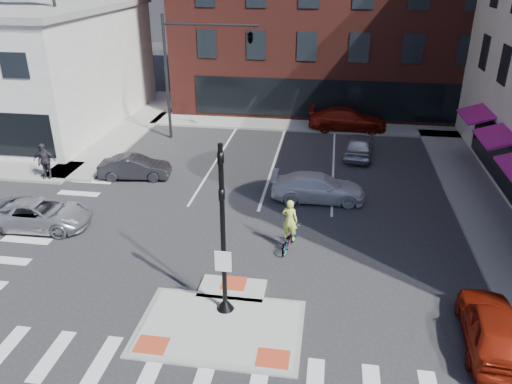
% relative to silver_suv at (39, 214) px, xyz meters
% --- Properties ---
extents(ground, '(120.00, 120.00, 0.00)m').
position_rel_silver_suv_xyz_m(ground, '(9.50, -5.00, -0.65)').
color(ground, '#28282B').
rests_on(ground, ground).
extents(refuge_island, '(5.40, 4.65, 0.13)m').
position_rel_silver_suv_xyz_m(refuge_island, '(9.50, -5.26, -0.60)').
color(refuge_island, gray).
rests_on(refuge_island, ground).
extents(sidewalk_nw, '(23.50, 20.50, 0.15)m').
position_rel_silver_suv_xyz_m(sidewalk_nw, '(-7.26, 10.29, -0.58)').
color(sidewalk_nw, gray).
rests_on(sidewalk_nw, ground).
extents(sidewalk_e, '(3.00, 24.00, 0.15)m').
position_rel_silver_suv_xyz_m(sidewalk_e, '(20.30, 5.00, -0.58)').
color(sidewalk_e, gray).
rests_on(sidewalk_e, ground).
extents(sidewalk_n, '(26.00, 3.00, 0.15)m').
position_rel_silver_suv_xyz_m(sidewalk_n, '(12.50, 17.00, -0.58)').
color(sidewalk_n, gray).
rests_on(sidewalk_n, ground).
extents(building_n, '(24.40, 18.40, 15.50)m').
position_rel_silver_suv_xyz_m(building_n, '(12.50, 26.99, 7.15)').
color(building_n, '#57211B').
rests_on(building_n, ground).
extents(building_far_left, '(10.00, 12.00, 10.00)m').
position_rel_silver_suv_xyz_m(building_far_left, '(5.50, 47.00, 4.35)').
color(building_far_left, slate).
rests_on(building_far_left, ground).
extents(building_far_right, '(12.00, 12.00, 12.00)m').
position_rel_silver_suv_xyz_m(building_far_right, '(18.50, 49.00, 5.35)').
color(building_far_right, brown).
rests_on(building_far_right, ground).
extents(signal_pole, '(0.60, 0.60, 5.98)m').
position_rel_silver_suv_xyz_m(signal_pole, '(9.50, -4.60, 1.70)').
color(signal_pole, black).
rests_on(signal_pole, refuge_island).
extents(mast_arm_signal, '(6.10, 2.24, 8.00)m').
position_rel_silver_suv_xyz_m(mast_arm_signal, '(6.03, 13.00, 5.56)').
color(mast_arm_signal, black).
rests_on(mast_arm_signal, ground).
extents(silver_suv, '(4.81, 2.43, 1.30)m').
position_rel_silver_suv_xyz_m(silver_suv, '(0.00, 0.00, 0.00)').
color(silver_suv, '#B7B9BF').
rests_on(silver_suv, ground).
extents(red_sedan, '(2.03, 4.34, 1.44)m').
position_rel_silver_suv_xyz_m(red_sedan, '(18.00, -5.00, 0.07)').
color(red_sedan, maroon).
rests_on(red_sedan, ground).
extents(white_pickup, '(4.75, 2.10, 1.36)m').
position_rel_silver_suv_xyz_m(white_pickup, '(12.27, 4.77, 0.03)').
color(white_pickup, white).
rests_on(white_pickup, ground).
extents(bg_car_dark, '(3.99, 1.85, 1.27)m').
position_rel_silver_suv_xyz_m(bg_car_dark, '(2.19, 6.00, -0.02)').
color(bg_car_dark, '#26262B').
rests_on(bg_car_dark, ground).
extents(bg_car_silver, '(2.08, 4.31, 1.42)m').
position_rel_silver_suv_xyz_m(bg_car_silver, '(14.50, 11.40, 0.06)').
color(bg_car_silver, silver).
rests_on(bg_car_silver, ground).
extents(bg_car_red, '(5.45, 2.29, 1.57)m').
position_rel_silver_suv_xyz_m(bg_car_red, '(13.84, 16.50, 0.13)').
color(bg_car_red, maroon).
rests_on(bg_car_red, ground).
extents(cyclist, '(1.00, 1.89, 2.25)m').
position_rel_silver_suv_xyz_m(cyclist, '(11.27, -0.16, 0.11)').
color(cyclist, '#3F3F44').
rests_on(cyclist, ground).
extents(pedestrian_a, '(1.02, 0.89, 1.80)m').
position_rel_silver_suv_xyz_m(pedestrian_a, '(-2.50, 5.00, 0.40)').
color(pedestrian_a, black).
rests_on(pedestrian_a, sidewalk_nw).
extents(pedestrian_b, '(1.23, 0.71, 1.97)m').
position_rel_silver_suv_xyz_m(pedestrian_b, '(-2.50, 5.00, 0.48)').
color(pedestrian_b, '#302B34').
rests_on(pedestrian_b, sidewalk_nw).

